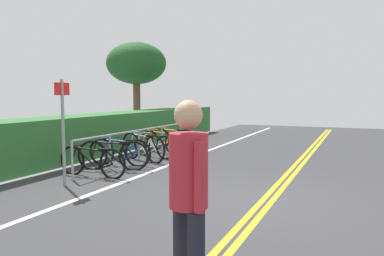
{
  "coord_description": "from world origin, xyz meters",
  "views": [
    {
      "loc": [
        -6.22,
        -1.36,
        1.78
      ],
      "look_at": [
        2.37,
        2.35,
        0.97
      ],
      "focal_mm": 36.16,
      "sensor_mm": 36.0,
      "label": 1
    }
  ],
  "objects_px": {
    "tree_mid": "(136,64)",
    "bicycle_1": "(113,155)",
    "bicycle_5": "(162,142)",
    "sign_post_near": "(63,122)",
    "bicycle_2": "(120,152)",
    "bicycle_4": "(153,146)",
    "bike_rack": "(139,138)",
    "pedestrian": "(188,190)",
    "bicycle_3": "(143,147)",
    "bicycle_0": "(92,162)",
    "bicycle_6": "(173,139)"
  },
  "relations": [
    {
      "from": "bicycle_2",
      "to": "bicycle_3",
      "type": "xyz_separation_m",
      "value": [
        0.83,
        -0.17,
        0.03
      ]
    },
    {
      "from": "bike_rack",
      "to": "pedestrian",
      "type": "distance_m",
      "value": 7.38
    },
    {
      "from": "bicycle_1",
      "to": "bicycle_5",
      "type": "distance_m",
      "value": 2.85
    },
    {
      "from": "bike_rack",
      "to": "bicycle_2",
      "type": "height_order",
      "value": "bike_rack"
    },
    {
      "from": "tree_mid",
      "to": "sign_post_near",
      "type": "bearing_deg",
      "value": -156.83
    },
    {
      "from": "bike_rack",
      "to": "bicycle_6",
      "type": "distance_m",
      "value": 2.09
    },
    {
      "from": "bicycle_1",
      "to": "bicycle_5",
      "type": "xyz_separation_m",
      "value": [
        2.84,
        0.2,
        -0.01
      ]
    },
    {
      "from": "bicycle_3",
      "to": "tree_mid",
      "type": "bearing_deg",
      "value": 32.69
    },
    {
      "from": "pedestrian",
      "to": "bicycle_3",
      "type": "bearing_deg",
      "value": 33.63
    },
    {
      "from": "tree_mid",
      "to": "bicycle_1",
      "type": "bearing_deg",
      "value": -152.5
    },
    {
      "from": "sign_post_near",
      "to": "bicycle_6",
      "type": "bearing_deg",
      "value": 1.96
    },
    {
      "from": "bicycle_1",
      "to": "bicycle_6",
      "type": "xyz_separation_m",
      "value": [
        3.43,
        0.11,
        0.0
      ]
    },
    {
      "from": "bicycle_3",
      "to": "bicycle_6",
      "type": "xyz_separation_m",
      "value": [
        2.03,
        0.08,
        -0.01
      ]
    },
    {
      "from": "bicycle_2",
      "to": "sign_post_near",
      "type": "bearing_deg",
      "value": -173.41
    },
    {
      "from": "bicycle_2",
      "to": "pedestrian",
      "type": "relative_size",
      "value": 0.98
    },
    {
      "from": "bicycle_6",
      "to": "sign_post_near",
      "type": "height_order",
      "value": "sign_post_near"
    },
    {
      "from": "bike_rack",
      "to": "bicycle_5",
      "type": "distance_m",
      "value": 1.51
    },
    {
      "from": "bicycle_2",
      "to": "sign_post_near",
      "type": "distance_m",
      "value": 2.49
    },
    {
      "from": "bicycle_1",
      "to": "pedestrian",
      "type": "distance_m",
      "value": 6.26
    },
    {
      "from": "bicycle_5",
      "to": "bicycle_6",
      "type": "bearing_deg",
      "value": -8.46
    },
    {
      "from": "bicycle_5",
      "to": "tree_mid",
      "type": "height_order",
      "value": "tree_mid"
    },
    {
      "from": "bicycle_6",
      "to": "pedestrian",
      "type": "height_order",
      "value": "pedestrian"
    },
    {
      "from": "bicycle_0",
      "to": "pedestrian",
      "type": "relative_size",
      "value": 1.02
    },
    {
      "from": "bicycle_3",
      "to": "tree_mid",
      "type": "xyz_separation_m",
      "value": [
        5.82,
        3.74,
        2.75
      ]
    },
    {
      "from": "bicycle_3",
      "to": "bicycle_0",
      "type": "bearing_deg",
      "value": -179.28
    },
    {
      "from": "bicycle_3",
      "to": "bicycle_2",
      "type": "bearing_deg",
      "value": 168.19
    },
    {
      "from": "bicycle_5",
      "to": "pedestrian",
      "type": "distance_m",
      "value": 8.7
    },
    {
      "from": "bicycle_3",
      "to": "pedestrian",
      "type": "distance_m",
      "value": 7.38
    },
    {
      "from": "bicycle_2",
      "to": "bicycle_3",
      "type": "relative_size",
      "value": 1.0
    },
    {
      "from": "bicycle_6",
      "to": "sign_post_near",
      "type": "distance_m",
      "value": 5.24
    },
    {
      "from": "bicycle_1",
      "to": "bicycle_3",
      "type": "bearing_deg",
      "value": 0.98
    },
    {
      "from": "bicycle_2",
      "to": "sign_post_near",
      "type": "relative_size",
      "value": 0.82
    },
    {
      "from": "bicycle_5",
      "to": "bicycle_3",
      "type": "bearing_deg",
      "value": -173.15
    },
    {
      "from": "bicycle_1",
      "to": "tree_mid",
      "type": "xyz_separation_m",
      "value": [
        7.22,
        3.76,
        2.77
      ]
    },
    {
      "from": "bicycle_5",
      "to": "sign_post_near",
      "type": "xyz_separation_m",
      "value": [
        -4.56,
        -0.27,
        0.92
      ]
    },
    {
      "from": "sign_post_near",
      "to": "pedestrian",
      "type": "bearing_deg",
      "value": -127.0
    },
    {
      "from": "bicycle_2",
      "to": "bicycle_4",
      "type": "height_order",
      "value": "bicycle_2"
    },
    {
      "from": "bicycle_6",
      "to": "pedestrian",
      "type": "bearing_deg",
      "value": -152.99
    },
    {
      "from": "tree_mid",
      "to": "bicycle_2",
      "type": "bearing_deg",
      "value": -151.82
    },
    {
      "from": "bicycle_2",
      "to": "bicycle_4",
      "type": "xyz_separation_m",
      "value": [
        1.48,
        -0.13,
        -0.01
      ]
    },
    {
      "from": "bicycle_5",
      "to": "sign_post_near",
      "type": "height_order",
      "value": "sign_post_near"
    },
    {
      "from": "bicycle_0",
      "to": "bicycle_2",
      "type": "xyz_separation_m",
      "value": [
        1.36,
        0.2,
        0.02
      ]
    },
    {
      "from": "bicycle_3",
      "to": "bicycle_6",
      "type": "distance_m",
      "value": 2.04
    },
    {
      "from": "bicycle_4",
      "to": "bicycle_3",
      "type": "bearing_deg",
      "value": -176.52
    },
    {
      "from": "bike_rack",
      "to": "tree_mid",
      "type": "bearing_deg",
      "value": 31.87
    },
    {
      "from": "bicycle_2",
      "to": "bicycle_5",
      "type": "relative_size",
      "value": 1.04
    },
    {
      "from": "bicycle_2",
      "to": "bicycle_3",
      "type": "distance_m",
      "value": 0.85
    },
    {
      "from": "bike_rack",
      "to": "bicycle_5",
      "type": "bearing_deg",
      "value": 3.14
    },
    {
      "from": "pedestrian",
      "to": "bicycle_2",
      "type": "bearing_deg",
      "value": 38.73
    },
    {
      "from": "bicycle_1",
      "to": "sign_post_near",
      "type": "relative_size",
      "value": 0.8
    }
  ]
}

